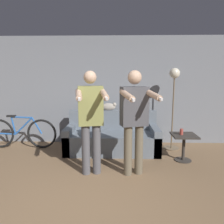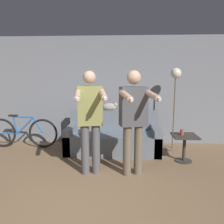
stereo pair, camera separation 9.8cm
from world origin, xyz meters
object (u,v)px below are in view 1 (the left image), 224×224
object	(u,v)px
person_right	(134,116)
couch	(112,139)
bicycle	(21,133)
floor_lamp	(174,90)
side_table	(184,142)
cup	(181,132)
cat	(109,107)
person_left	(91,116)

from	to	relation	value
person_right	couch	bearing A→B (deg)	92.84
bicycle	person_right	bearing A→B (deg)	-27.48
floor_lamp	side_table	xyz separation A→B (m)	(0.06, -0.73, -0.98)
person_right	cup	xyz separation A→B (m)	(0.97, 0.65, -0.43)
cat	bicycle	bearing A→B (deg)	-174.98
person_left	floor_lamp	world-z (taller)	floor_lamp
couch	bicycle	xyz separation A→B (m)	(-2.13, 0.14, 0.08)
person_left	cat	world-z (taller)	person_left
floor_lamp	side_table	size ratio (longest dim) A/B	3.46
person_left	side_table	distance (m)	1.96
bicycle	person_left	bearing A→B (deg)	-36.03
couch	cup	world-z (taller)	couch
floor_lamp	side_table	distance (m)	1.22
floor_lamp	bicycle	bearing A→B (deg)	-179.04
person_right	cup	world-z (taller)	person_right
person_right	cat	distance (m)	1.57
side_table	cup	world-z (taller)	cup
person_right	floor_lamp	bearing A→B (deg)	38.98
cat	side_table	distance (m)	1.83
person_left	person_right	distance (m)	0.72
person_right	floor_lamp	size ratio (longest dim) A/B	0.96
person_left	side_table	world-z (taller)	person_left
person_left	bicycle	world-z (taller)	person_left
couch	floor_lamp	size ratio (longest dim) A/B	1.11
person_right	bicycle	size ratio (longest dim) A/B	1.05
couch	cup	xyz separation A→B (m)	(1.37, -0.53, 0.31)
couch	bicycle	distance (m)	2.13
couch	person_right	distance (m)	1.44
couch	side_table	bearing A→B (deg)	-20.50
couch	person_left	distance (m)	1.42
cat	couch	bearing A→B (deg)	-74.95
cat	bicycle	xyz separation A→B (m)	(-2.04, -0.18, -0.60)
floor_lamp	cat	bearing A→B (deg)	175.24
couch	person_right	bearing A→B (deg)	-71.38
person_left	person_right	xyz separation A→B (m)	(0.72, 0.00, 0.01)
couch	cat	size ratio (longest dim) A/B	4.58
couch	person_right	size ratio (longest dim) A/B	1.16
person_left	floor_lamp	bearing A→B (deg)	27.93
cat	bicycle	world-z (taller)	cat
side_table	cup	size ratio (longest dim) A/B	4.63
side_table	bicycle	bearing A→B (deg)	169.29
couch	cat	bearing A→B (deg)	105.05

